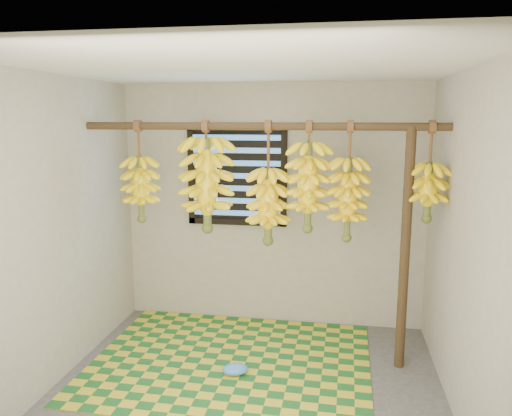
% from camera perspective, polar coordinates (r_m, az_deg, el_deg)
% --- Properties ---
extents(floor, '(3.00, 3.00, 0.01)m').
position_cam_1_polar(floor, '(4.00, -1.41, -20.95)').
color(floor, '#444444').
rests_on(floor, ground).
extents(ceiling, '(3.00, 3.00, 0.01)m').
position_cam_1_polar(ceiling, '(3.44, -1.59, 15.89)').
color(ceiling, silver).
rests_on(ceiling, wall_back).
extents(wall_back, '(3.00, 0.01, 2.40)m').
position_cam_1_polar(wall_back, '(4.98, 1.83, 0.24)').
color(wall_back, gray).
rests_on(wall_back, floor).
extents(wall_left, '(0.01, 3.00, 2.40)m').
position_cam_1_polar(wall_left, '(4.09, -22.71, -2.80)').
color(wall_left, gray).
rests_on(wall_left, floor).
extents(wall_right, '(0.01, 3.00, 2.40)m').
position_cam_1_polar(wall_right, '(3.57, 23.05, -4.66)').
color(wall_right, gray).
rests_on(wall_right, floor).
extents(window, '(1.00, 0.04, 1.00)m').
position_cam_1_polar(window, '(4.97, -2.20, 3.71)').
color(window, black).
rests_on(window, wall_back).
extents(hanging_pole, '(3.00, 0.06, 0.06)m').
position_cam_1_polar(hanging_pole, '(4.11, 0.35, 9.33)').
color(hanging_pole, '#47321D').
rests_on(hanging_pole, wall_left).
extents(support_post, '(0.08, 0.08, 2.00)m').
position_cam_1_polar(support_post, '(4.23, 16.66, -4.80)').
color(support_post, '#47321D').
rests_on(support_post, floor).
extents(woven_mat, '(2.37, 1.91, 0.01)m').
position_cam_1_polar(woven_mat, '(4.49, -2.87, -17.07)').
color(woven_mat, '#1B5E24').
rests_on(woven_mat, floor).
extents(plastic_bag, '(0.25, 0.21, 0.09)m').
position_cam_1_polar(plastic_bag, '(4.26, -2.39, -17.94)').
color(plastic_bag, '#3F86ED').
rests_on(plastic_bag, woven_mat).
extents(banana_bunch_a, '(0.30, 0.30, 0.87)m').
position_cam_1_polar(banana_bunch_a, '(4.44, -13.04, 2.17)').
color(banana_bunch_a, brown).
rests_on(banana_bunch_a, hanging_pole).
extents(banana_bunch_b, '(0.43, 0.43, 0.93)m').
position_cam_1_polar(banana_bunch_b, '(4.24, -5.64, 2.64)').
color(banana_bunch_b, brown).
rests_on(banana_bunch_b, hanging_pole).
extents(banana_bunch_c, '(0.33, 0.33, 1.02)m').
position_cam_1_polar(banana_bunch_c, '(4.16, 1.39, 0.23)').
color(banana_bunch_c, brown).
rests_on(banana_bunch_c, hanging_pole).
extents(banana_bunch_d, '(0.33, 0.33, 0.90)m').
position_cam_1_polar(banana_bunch_d, '(4.10, 5.98, 2.42)').
color(banana_bunch_d, brown).
rests_on(banana_bunch_d, hanging_pole).
extents(banana_bunch_e, '(0.32, 0.32, 0.97)m').
position_cam_1_polar(banana_bunch_e, '(4.11, 10.46, 1.00)').
color(banana_bunch_e, brown).
rests_on(banana_bunch_e, hanging_pole).
extents(banana_bunch_f, '(0.31, 0.31, 0.79)m').
position_cam_1_polar(banana_bunch_f, '(4.15, 19.07, 1.76)').
color(banana_bunch_f, brown).
rests_on(banana_bunch_f, hanging_pole).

